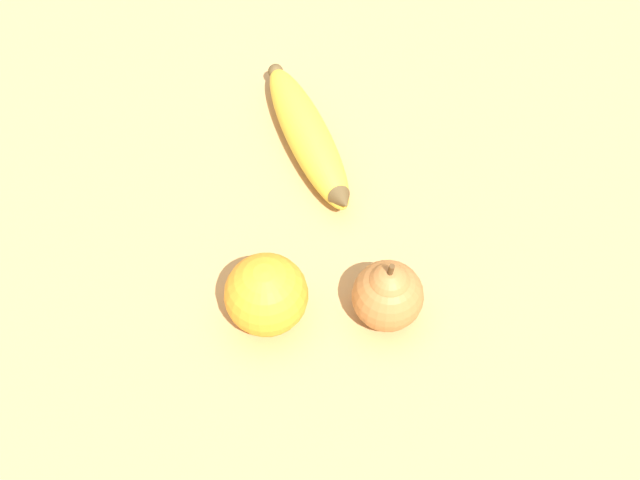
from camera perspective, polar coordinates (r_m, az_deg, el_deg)
ground_plane at (r=0.99m, az=-3.01°, el=9.03°), size 3.00×3.00×0.00m
banana at (r=0.92m, az=-0.76°, el=6.63°), size 0.14×0.20×0.04m
orange at (r=0.79m, az=-3.46°, el=-3.52°), size 0.08×0.08×0.08m
pear at (r=0.80m, az=4.37°, el=-3.46°), size 0.07×0.07×0.08m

